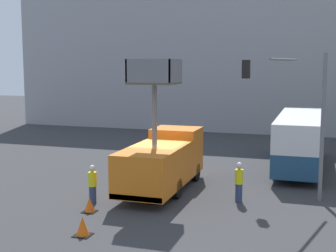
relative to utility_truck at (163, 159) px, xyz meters
The scene contains 9 objects.
ground_plane 1.61m from the utility_truck, 147.70° to the right, with size 120.00×120.00×0.00m, color #38383A.
building_backdrop_far 26.20m from the utility_truck, 90.60° to the left, with size 44.00×10.00×13.89m.
utility_truck is the anchor object (origin of this frame).
city_bus 9.69m from the utility_truck, 49.15° to the left, with size 2.60×10.30×3.24m.
traffic_light_pole 6.97m from the utility_truck, ahead, with size 3.94×3.68×6.77m.
road_worker_near_truck 3.99m from the utility_truck, 125.21° to the right, with size 0.38×0.38×1.79m.
road_worker_directing 4.11m from the utility_truck, 12.32° to the right, with size 0.38×0.38×1.85m.
traffic_cone_near_truck 7.07m from the utility_truck, 96.58° to the right, with size 0.63×0.63×0.72m.
traffic_cone_mid_road 4.87m from the utility_truck, 113.22° to the right, with size 0.57×0.57×0.65m.
Camera 1 is at (7.50, -21.52, 6.23)m, focal length 50.00 mm.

